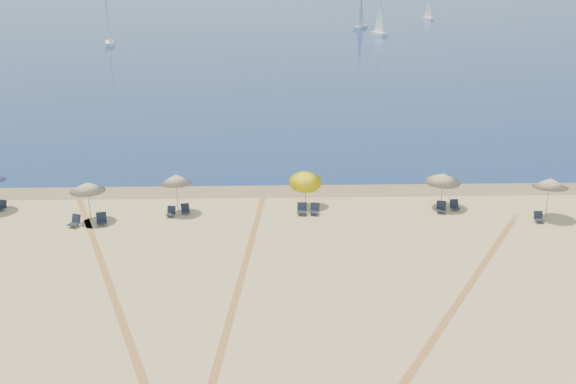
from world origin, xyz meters
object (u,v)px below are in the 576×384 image
chair_3 (102,219)px  sailboat_0 (379,23)px  chair_4 (171,212)px  umbrella_1 (87,187)px  chair_5 (185,209)px  chair_9 (455,205)px  chair_6 (302,209)px  sailboat_2 (109,31)px  chair_8 (441,208)px  umbrella_3 (305,179)px  chair_10 (539,217)px  umbrella_2 (176,179)px  umbrella_4 (443,178)px  umbrella_5 (551,183)px  sailboat_1 (361,16)px  chair_2 (75,221)px  chair_1 (2,206)px  sailboat_3 (428,12)px  chair_7 (315,210)px

chair_3 → sailboat_0: sailboat_0 is taller
chair_4 → umbrella_1: bearing=-167.0°
chair_5 → chair_3: bearing=-174.3°
chair_5 → chair_9: (16.92, 0.18, 0.01)m
chair_5 → chair_6: (7.25, -0.29, 0.04)m
chair_5 → sailboat_2: sailboat_2 is taller
chair_5 → chair_4: bearing=-165.9°
chair_8 → chair_9: (0.96, 0.41, -0.02)m
umbrella_3 → chair_10: 14.32m
chair_10 → sailboat_2: (-47.14, 91.21, 2.47)m
umbrella_2 → chair_5: size_ratio=3.61×
chair_6 → chair_4: bearing=-173.4°
umbrella_1 → umbrella_4: bearing=4.3°
umbrella_5 → chair_3: 27.03m
chair_3 → chair_10: chair_3 is taller
chair_10 → sailboat_1: size_ratio=0.07×
umbrella_5 → chair_2: size_ratio=3.07×
chair_2 → chair_8: 22.29m
chair_1 → chair_8: 27.63m
sailboat_2 → sailboat_3: sailboat_2 is taller
chair_1 → umbrella_1: bearing=1.5°
umbrella_4 → chair_3: size_ratio=2.84×
chair_4 → chair_5: bearing=34.1°
umbrella_2 → chair_9: size_ratio=3.91×
umbrella_5 → chair_9: umbrella_5 is taller
umbrella_1 → umbrella_2: bearing=13.0°
umbrella_1 → umbrella_3: 13.28m
umbrella_4 → sailboat_3: (34.31, 147.91, 0.20)m
chair_5 → sailboat_0: 110.43m
chair_5 → chair_9: 16.92m
chair_4 → sailboat_2: (-24.88, 89.69, 2.47)m
umbrella_1 → chair_9: (22.52, 1.11, -1.86)m
umbrella_2 → chair_8: 16.57m
chair_5 → sailboat_1: sailboat_1 is taller
chair_1 → chair_6: (18.90, -1.22, 0.04)m
chair_1 → sailboat_1: 126.94m
umbrella_2 → chair_10: bearing=-5.7°
umbrella_3 → chair_5: (-7.52, -1.06, -1.59)m
chair_1 → chair_6: bearing=14.9°
chair_7 → sailboat_1: bearing=94.9°
chair_1 → chair_10: chair_10 is taller
sailboat_3 → sailboat_2: bearing=-158.8°
umbrella_1 → chair_7: size_ratio=3.17×
chair_2 → chair_10: chair_2 is taller
chair_4 → chair_7: size_ratio=0.84×
chair_3 → umbrella_1: bearing=125.7°
umbrella_2 → chair_2: (-5.79, -2.10, -1.89)m
umbrella_2 → umbrella_3: bearing=5.8°
chair_4 → chair_8: size_ratio=0.82×
umbrella_4 → umbrella_5: bearing=-17.7°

